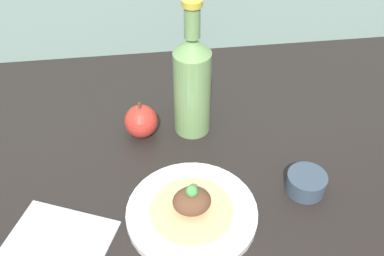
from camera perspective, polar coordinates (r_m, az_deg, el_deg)
The scene contains 7 objects.
ground_plane at distance 86.25cm, azimuth -1.95°, elevation -10.22°, with size 180.00×110.00×4.00cm, color black.
plate at distance 81.94cm, azimuth -0.02°, elevation -10.66°, with size 23.64×23.64×1.85cm.
plated_food at distance 80.03cm, azimuth -0.02°, elevation -9.60°, with size 15.05×15.05×6.40cm.
cider_bottle at distance 91.34cm, azimuth 0.02°, elevation 5.78°, with size 7.70×7.70×30.26cm.
apple at distance 95.77cm, azimuth -6.47°, elevation 0.87°, with size 7.15×7.15×8.51cm.
napkin at distance 82.37cm, azimuth -16.65°, elevation -13.60°, with size 21.52×19.34×0.80cm.
dipping_bowl at distance 87.90cm, azimuth 14.27°, elevation -6.71°, with size 7.48×7.48×3.79cm.
Camera 1 is at (-3.82, -52.86, 66.04)cm, focal length 42.00 mm.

